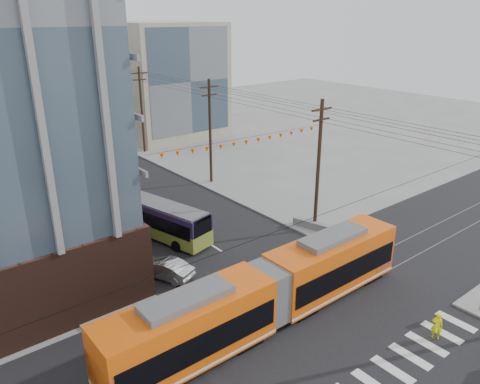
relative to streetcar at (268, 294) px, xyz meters
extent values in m
plane|color=slate|center=(3.17, -3.98, -1.98)|extent=(160.00, 160.00, 0.00)
cube|color=gray|center=(19.17, 44.02, 6.02)|extent=(14.00, 14.00, 16.00)
cube|color=#8C99A5|center=(21.17, 64.02, 5.02)|extent=(16.00, 16.00, 14.00)
cylinder|color=black|center=(11.67, 52.02, 3.52)|extent=(0.30, 0.30, 11.00)
imported|color=#959698|center=(-2.09, 8.23, -1.30)|extent=(2.94, 4.36, 1.36)
imported|color=silver|center=(-2.22, 14.96, -1.24)|extent=(2.51, 5.27, 1.48)
imported|color=#555555|center=(-1.76, 21.40, -1.36)|extent=(2.24, 4.54, 1.24)
imported|color=#F8FF03|center=(6.42, -6.98, -1.16)|extent=(0.61, 0.71, 1.65)
cube|color=slate|center=(11.47, 6.81, -1.59)|extent=(1.86, 4.00, 0.78)
camera|label=1|loc=(-15.72, -16.96, 15.13)|focal=35.00mm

